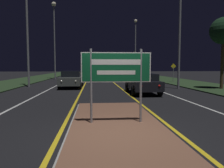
% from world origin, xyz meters
% --- Properties ---
extents(ground_plane, '(160.00, 160.00, 0.00)m').
position_xyz_m(ground_plane, '(0.00, 0.00, 0.00)').
color(ground_plane, black).
extents(median_island, '(2.79, 7.26, 0.10)m').
position_xyz_m(median_island, '(0.00, 0.79, 0.04)').
color(median_island, '#999993').
rests_on(median_island, ground_plane).
extents(verge_left, '(5.00, 100.00, 0.08)m').
position_xyz_m(verge_left, '(-9.50, 20.00, 0.04)').
color(verge_left, '#23381E').
rests_on(verge_left, ground_plane).
extents(verge_right, '(5.00, 100.00, 0.08)m').
position_xyz_m(verge_right, '(9.50, 20.00, 0.04)').
color(verge_right, '#23381E').
rests_on(verge_right, ground_plane).
extents(centre_line_yellow_left, '(0.12, 70.00, 0.01)m').
position_xyz_m(centre_line_yellow_left, '(-1.58, 25.00, 0.00)').
color(centre_line_yellow_left, gold).
rests_on(centre_line_yellow_left, ground_plane).
extents(centre_line_yellow_right, '(0.12, 70.00, 0.01)m').
position_xyz_m(centre_line_yellow_right, '(1.58, 25.00, 0.00)').
color(centre_line_yellow_right, gold).
rests_on(centre_line_yellow_right, ground_plane).
extents(lane_line_white_left, '(0.12, 70.00, 0.01)m').
position_xyz_m(lane_line_white_left, '(-4.20, 25.00, 0.00)').
color(lane_line_white_left, silver).
rests_on(lane_line_white_left, ground_plane).
extents(lane_line_white_right, '(0.12, 70.00, 0.01)m').
position_xyz_m(lane_line_white_right, '(4.20, 25.00, 0.00)').
color(lane_line_white_right, silver).
rests_on(lane_line_white_right, ground_plane).
extents(edge_line_white_left, '(0.10, 70.00, 0.01)m').
position_xyz_m(edge_line_white_left, '(-7.20, 25.00, 0.00)').
color(edge_line_white_left, silver).
rests_on(edge_line_white_left, ground_plane).
extents(edge_line_white_right, '(0.10, 70.00, 0.01)m').
position_xyz_m(edge_line_white_right, '(7.20, 25.00, 0.00)').
color(edge_line_white_right, silver).
rests_on(edge_line_white_right, ground_plane).
extents(highway_sign, '(2.09, 0.07, 2.21)m').
position_xyz_m(highway_sign, '(0.00, 0.78, 1.67)').
color(highway_sign, gray).
rests_on(highway_sign, median_island).
extents(streetlight_left_near, '(0.57, 0.57, 10.40)m').
position_xyz_m(streetlight_left_near, '(-6.38, 14.04, 6.87)').
color(streetlight_left_near, gray).
rests_on(streetlight_left_near, ground_plane).
extents(streetlight_left_far, '(0.64, 0.64, 10.83)m').
position_xyz_m(streetlight_left_far, '(-6.16, 26.06, 7.50)').
color(streetlight_left_far, gray).
rests_on(streetlight_left_far, ground_plane).
extents(streetlight_right_near, '(0.52, 0.52, 11.00)m').
position_xyz_m(streetlight_right_near, '(6.23, 11.54, 6.88)').
color(streetlight_right_near, gray).
rests_on(streetlight_right_near, ground_plane).
extents(streetlight_right_far, '(0.52, 0.52, 9.45)m').
position_xyz_m(streetlight_right_far, '(6.15, 29.80, 6.05)').
color(streetlight_right_far, gray).
rests_on(streetlight_right_far, ground_plane).
extents(car_receding_0, '(1.86, 4.22, 1.33)m').
position_xyz_m(car_receding_0, '(2.58, 8.59, 0.71)').
color(car_receding_0, black).
rests_on(car_receding_0, ground_plane).
extents(car_receding_1, '(1.92, 4.80, 1.37)m').
position_xyz_m(car_receding_1, '(2.66, 22.35, 0.73)').
color(car_receding_1, '#B7B7BC').
rests_on(car_receding_1, ground_plane).
extents(car_receding_2, '(2.02, 4.71, 1.34)m').
position_xyz_m(car_receding_2, '(2.71, 33.64, 0.73)').
color(car_receding_2, silver).
rests_on(car_receding_2, ground_plane).
extents(car_approaching_0, '(1.86, 4.33, 1.43)m').
position_xyz_m(car_approaching_0, '(-2.57, 13.19, 0.75)').
color(car_approaching_0, '#4C514C').
rests_on(car_approaching_0, ground_plane).
extents(warning_sign, '(0.60, 0.06, 2.08)m').
position_xyz_m(warning_sign, '(8.37, 18.45, 1.34)').
color(warning_sign, gray).
rests_on(warning_sign, verge_right).
extents(roadside_palm_right, '(2.07, 2.07, 5.51)m').
position_xyz_m(roadside_palm_right, '(9.32, 10.55, 4.49)').
color(roadside_palm_right, '#4C3823').
rests_on(roadside_palm_right, verge_right).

